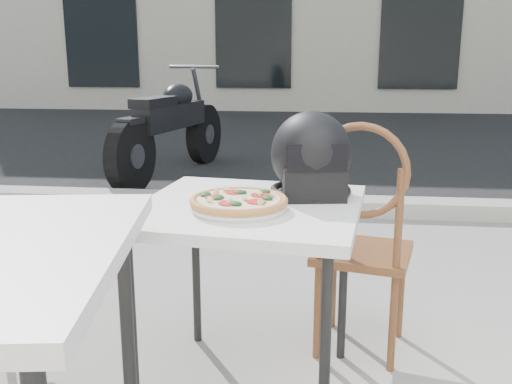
# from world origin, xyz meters

# --- Properties ---
(street_asphalt) EXTENTS (30.00, 8.00, 0.00)m
(street_asphalt) POSITION_xyz_m (0.00, 7.00, 0.00)
(street_asphalt) COLOR black
(street_asphalt) RESTS_ON ground
(curb) EXTENTS (30.00, 0.25, 0.12)m
(curb) POSITION_xyz_m (0.00, 3.00, 0.06)
(curb) COLOR #9D9B93
(curb) RESTS_ON ground
(cafe_table_main) EXTENTS (0.82, 0.82, 0.70)m
(cafe_table_main) POSITION_xyz_m (-0.47, 0.58, 0.63)
(cafe_table_main) COLOR white
(cafe_table_main) RESTS_ON ground
(plate) EXTENTS (0.38, 0.38, 0.02)m
(plate) POSITION_xyz_m (-0.49, 0.49, 0.71)
(plate) COLOR silver
(plate) RESTS_ON cafe_table_main
(pizza) EXTENTS (0.42, 0.42, 0.04)m
(pizza) POSITION_xyz_m (-0.49, 0.49, 0.73)
(pizza) COLOR #BD7D45
(pizza) RESTS_ON plate
(helmet) EXTENTS (0.33, 0.34, 0.30)m
(helmet) POSITION_xyz_m (-0.27, 0.73, 0.83)
(helmet) COLOR black
(helmet) RESTS_ON cafe_table_main
(cafe_chair_main) EXTENTS (0.44, 0.44, 0.95)m
(cafe_chair_main) POSITION_xyz_m (-0.07, 0.87, 0.53)
(cafe_chair_main) COLOR brown
(cafe_chair_main) RESTS_ON ground
(motorcycle) EXTENTS (0.71, 2.14, 1.08)m
(motorcycle) POSITION_xyz_m (-1.71, 4.23, 0.48)
(motorcycle) COLOR black
(motorcycle) RESTS_ON street_asphalt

